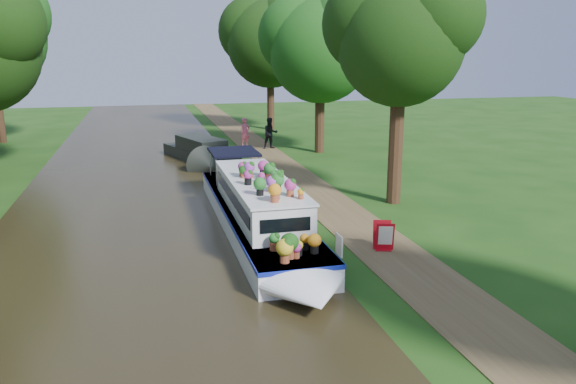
{
  "coord_description": "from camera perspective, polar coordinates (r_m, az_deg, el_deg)",
  "views": [
    {
      "loc": [
        -5.81,
        -17.08,
        5.87
      ],
      "look_at": [
        -1.18,
        0.71,
        1.3
      ],
      "focal_mm": 35.0,
      "sensor_mm": 36.0,
      "label": 1
    }
  ],
  "objects": [
    {
      "name": "towpath",
      "position": [
        19.37,
        7.38,
        -3.76
      ],
      "size": [
        2.2,
        100.0,
        0.03
      ],
      "primitive_type": "cube",
      "color": "brown",
      "rests_on": "ground"
    },
    {
      "name": "sandwich_board",
      "position": [
        17.35,
        9.69,
        -4.53
      ],
      "size": [
        0.59,
        0.59,
        0.88
      ],
      "rotation": [
        0.0,
        0.0,
        -0.31
      ],
      "color": "red",
      "rests_on": "towpath"
    },
    {
      "name": "plant_boat",
      "position": [
        18.48,
        -2.92,
        -1.82
      ],
      "size": [
        2.29,
        13.52,
        2.25
      ],
      "color": "white",
      "rests_on": "canal_water"
    },
    {
      "name": "tree_near_overhang",
      "position": [
        22.33,
        11.3,
        15.58
      ],
      "size": [
        5.52,
        5.28,
        8.99
      ],
      "color": "#321D10",
      "rests_on": "ground"
    },
    {
      "name": "verge_plant",
      "position": [
        23.47,
        -0.37,
        0.03
      ],
      "size": [
        0.46,
        0.42,
        0.44
      ],
      "primitive_type": "imported",
      "rotation": [
        0.0,
        0.0,
        -0.21
      ],
      "color": "#2D5F1C",
      "rests_on": "ground"
    },
    {
      "name": "canal_water",
      "position": [
        18.06,
        -14.45,
        -5.44
      ],
      "size": [
        10.0,
        100.0,
        0.02
      ],
      "primitive_type": "cube",
      "color": "black",
      "rests_on": "ground"
    },
    {
      "name": "second_boat",
      "position": [
        31.54,
        -8.83,
        4.06
      ],
      "size": [
        3.85,
        7.28,
        1.33
      ],
      "rotation": [
        0.0,
        0.0,
        0.34
      ],
      "color": "black",
      "rests_on": "canal_water"
    },
    {
      "name": "pedestrian_dark",
      "position": [
        35.21,
        -1.8,
        5.99
      ],
      "size": [
        0.97,
        0.78,
        1.92
      ],
      "primitive_type": "imported",
      "rotation": [
        0.0,
        0.0,
        0.06
      ],
      "color": "black",
      "rests_on": "towpath"
    },
    {
      "name": "pedestrian_pink",
      "position": [
        35.97,
        -4.37,
        6.06
      ],
      "size": [
        0.8,
        0.68,
        1.85
      ],
      "primitive_type": "imported",
      "rotation": [
        0.0,
        0.0,
        0.42
      ],
      "color": "#C65193",
      "rests_on": "towpath"
    },
    {
      "name": "ground",
      "position": [
        18.97,
        4.0,
        -4.1
      ],
      "size": [
        100.0,
        100.0,
        0.0
      ],
      "primitive_type": "plane",
      "color": "#1A4210",
      "rests_on": "ground"
    },
    {
      "name": "tree_near_far",
      "position": [
        44.28,
        -1.87,
        15.48
      ],
      "size": [
        7.59,
        7.26,
        10.3
      ],
      "color": "#321D10",
      "rests_on": "ground"
    },
    {
      "name": "tree_near_mid",
      "position": [
        33.77,
        3.27,
        14.9
      ],
      "size": [
        6.9,
        6.6,
        9.4
      ],
      "color": "#321D10",
      "rests_on": "ground"
    }
  ]
}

